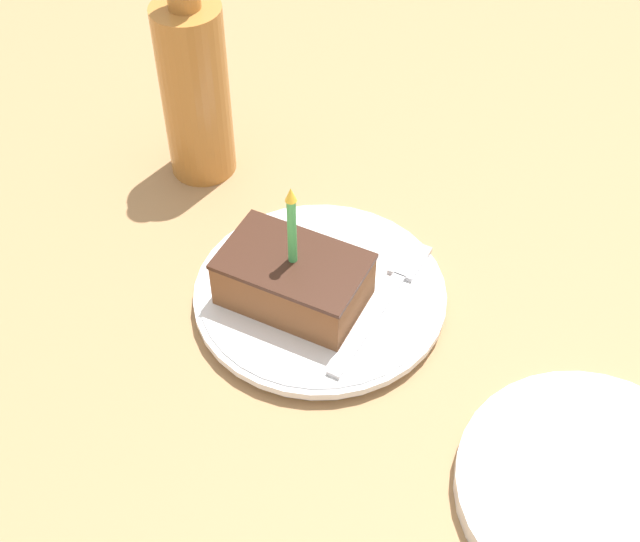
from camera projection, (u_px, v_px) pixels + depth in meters
ground_plane at (290, 323)px, 0.81m from camera, size 2.40×2.40×0.04m
plate at (320, 295)px, 0.79m from camera, size 0.22×0.22×0.02m
cake_slice at (296, 275)px, 0.76m from camera, size 0.08×0.12×0.13m
fork at (386, 297)px, 0.78m from camera, size 0.17×0.03×0.00m
bottle at (194, 85)px, 0.85m from camera, size 0.07×0.07×0.25m
side_plate at (594, 491)px, 0.66m from camera, size 0.21×0.21×0.02m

